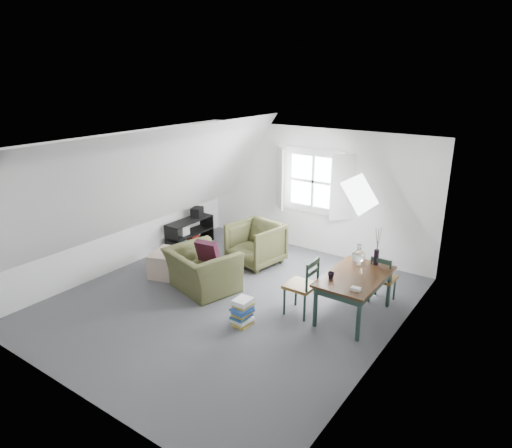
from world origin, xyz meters
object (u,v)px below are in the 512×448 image
Objects in this scene: armchair_far at (256,263)px; magazine_stack at (243,312)px; dining_chair_far at (382,278)px; media_shelf at (189,234)px; armchair_near at (203,289)px; dining_table at (355,281)px; dining_chair_near at (303,285)px; ottoman at (172,264)px.

magazine_stack is (1.11, -1.92, 0.20)m from armchair_far.
dining_chair_far is 0.71× the size of media_shelf.
dining_table reaches higher than armchair_near.
armchair_far is at bearing -3.14° from dining_chair_far.
armchair_near is 1.86m from dining_chair_near.
ottoman reaches higher than magazine_stack.
magazine_stack is at bearing 172.94° from armchair_near.
dining_chair_near reaches higher than armchair_near.
ottoman is 0.49× the size of dining_table.
ottoman is 3.34m from dining_table.
media_shelf is at bearing -168.18° from armchair_far.
armchair_far is at bearing 160.29° from dining_table.
dining_chair_far is 2.01× the size of magazine_stack.
dining_chair_far reaches higher than armchair_near.
dining_table reaches higher than ottoman.
media_shelf is (-3.36, 1.11, -0.22)m from dining_chair_near.
dining_chair_near is at bearing -150.89° from dining_table.
magazine_stack is at bearing -30.38° from media_shelf.
armchair_near is 2.59m from dining_table.
dining_chair_near reaches higher than dining_chair_far.
dining_chair_near is (1.67, -1.16, 0.48)m from armchair_far.
magazine_stack is at bearing -49.81° from armchair_far.
dining_chair_near is at bearing 54.01° from magazine_stack.
dining_chair_far reaches higher than magazine_stack.
media_shelf is (-4.21, 0.05, -0.16)m from dining_chair_far.
armchair_near is 1.66× the size of ottoman.
dining_table is 3.36× the size of magazine_stack.
armchair_far is 0.80× the size of media_shelf.
media_shelf is at bearing -24.83° from armchair_near.
ottoman is at bearing 162.92° from magazine_stack.
dining_chair_far is (2.52, -0.10, 0.41)m from armchair_far.
media_shelf reaches higher than armchair_near.
ottoman is at bearing -172.40° from dining_table.
armchair_far is 1.36× the size of ottoman.
armchair_far is 0.67× the size of dining_table.
armchair_far is 0.98× the size of dining_chair_near.
armchair_far is (0.11, 1.40, 0.00)m from armchair_near.
media_shelf is 2.81× the size of magazine_stack.
dining_chair_far is (3.47, 1.19, 0.20)m from ottoman.
dining_table is at bearing 43.54° from magazine_stack.
armchair_near is at bearing -37.31° from media_shelf.
ottoman is 0.83× the size of dining_chair_far.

